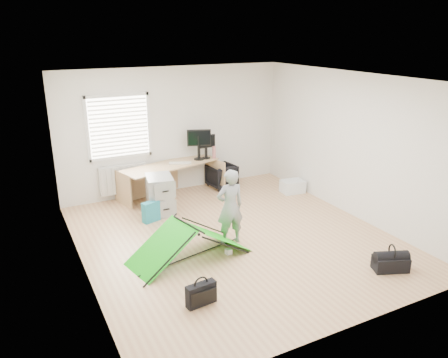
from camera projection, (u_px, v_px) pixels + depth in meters
name	position (u px, v px, depth m)	size (l,w,h in m)	color
ground	(235.00, 238.00, 7.54)	(5.50, 5.50, 0.00)	tan
back_wall	(174.00, 130.00, 9.42)	(5.00, 0.02, 2.70)	silver
window	(119.00, 127.00, 8.80)	(1.20, 0.06, 1.20)	silver
radiator	(124.00, 179.00, 9.12)	(1.00, 0.12, 0.60)	silver
desk	(171.00, 180.00, 9.30)	(2.12, 0.67, 0.72)	tan
filing_cabinet	(160.00, 195.00, 8.46)	(0.48, 0.64, 0.75)	#9DA1A2
monitor_left	(199.00, 149.00, 9.45)	(0.51, 0.11, 0.49)	black
monitor_right	(206.00, 150.00, 9.54)	(0.41, 0.09, 0.39)	black
keyboard	(180.00, 163.00, 9.23)	(0.47, 0.16, 0.02)	beige
thermos	(214.00, 152.00, 9.58)	(0.08, 0.08, 0.27)	#A95F5F
office_chair	(222.00, 176.00, 9.90)	(0.57, 0.58, 0.53)	black
person	(230.00, 207.00, 7.17)	(0.47, 0.31, 1.29)	gray
kite	(189.00, 241.00, 6.78)	(1.84, 0.81, 0.57)	#14B511
storage_crate	(293.00, 186.00, 9.61)	(0.49, 0.34, 0.27)	white
tote_bag	(151.00, 212.00, 8.12)	(0.33, 0.14, 0.39)	teal
laptop_bag	(201.00, 294.00, 5.66)	(0.41, 0.12, 0.31)	black
white_box	(228.00, 251.00, 6.97)	(0.09, 0.09, 0.09)	silver
duffel_bag	(391.00, 264.00, 6.48)	(0.50, 0.26, 0.22)	black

